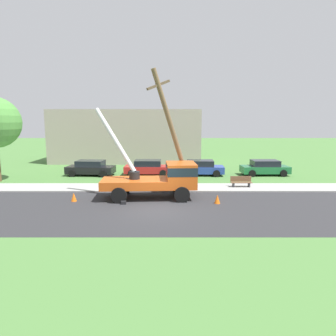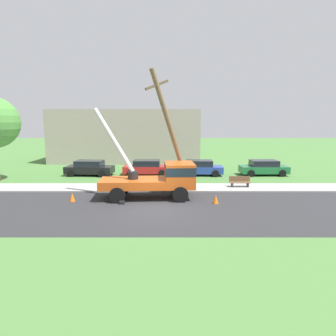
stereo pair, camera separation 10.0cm
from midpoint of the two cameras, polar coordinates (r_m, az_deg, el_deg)
name	(u,v)px [view 2 (the right image)]	position (r m, az deg, el deg)	size (l,w,h in m)	color
ground_plane	(161,174)	(29.51, -1.21, -1.07)	(120.00, 120.00, 0.00)	#477538
road_asphalt	(156,209)	(17.82, -2.09, -7.79)	(80.00, 8.54, 0.01)	#2B2B2D
sidewalk_strip	(159,187)	(23.24, -1.57, -3.69)	(80.00, 2.69, 0.10)	#9E9E99
utility_truck	(161,177)	(20.14, -1.28, -1.72)	(6.88, 3.21, 5.98)	#C65119
leaning_utility_pole	(172,132)	(20.83, 0.87, 6.82)	(3.30, 2.36, 8.53)	brown
traffic_cone_ahead	(216,199)	(19.22, 9.20, -5.80)	(0.36, 0.36, 0.56)	orange
traffic_cone_behind	(73,197)	(20.41, -17.35, -5.23)	(0.36, 0.36, 0.56)	orange
traffic_cone_curbside	(178,190)	(21.30, 2.01, -4.23)	(0.36, 0.36, 0.56)	orange
parked_sedan_black	(90,168)	(29.40, -14.35, 0.02)	(4.54, 2.27, 1.42)	black
parked_sedan_red	(147,168)	(28.75, -3.80, 0.09)	(4.41, 2.04, 1.42)	#B21E1E
parked_sedan_blue	(200,168)	(28.73, 6.06, 0.05)	(4.47, 2.15, 1.42)	#263F99
parked_sedan_green	(264,168)	(30.03, 17.76, 0.06)	(4.44, 2.09, 1.42)	#1E6638
park_bench	(240,182)	(23.87, 13.57, -2.59)	(1.60, 0.45, 0.90)	brown
lowrise_building_backdrop	(127,136)	(38.40, -7.73, 5.99)	(18.00, 6.00, 6.40)	#A5998C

